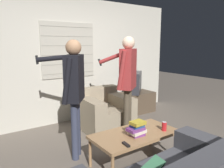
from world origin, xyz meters
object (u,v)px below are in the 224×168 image
object	(u,v)px
person_left_standing	(74,85)
soda_can	(164,126)
person_right_standing	(127,75)
tv	(136,82)
coffee_table	(135,136)
spare_remote	(126,144)
armchair_beige	(104,112)
book_stack	(137,129)

from	to	relation	value
person_left_standing	soda_can	distance (m)	1.38
person_right_standing	tv	bearing A→B (deg)	6.01
coffee_table	tv	size ratio (longest dim) A/B	1.85
person_right_standing	spare_remote	bearing A→B (deg)	-166.18
armchair_beige	book_stack	size ratio (longest dim) A/B	3.62
coffee_table	book_stack	world-z (taller)	book_stack
soda_can	spare_remote	bearing A→B (deg)	-175.51
book_stack	spare_remote	bearing A→B (deg)	-154.30
book_stack	soda_can	bearing A→B (deg)	-11.07
armchair_beige	book_stack	world-z (taller)	armchair_beige
armchair_beige	soda_can	distance (m)	1.48
book_stack	tv	bearing A→B (deg)	49.51
person_left_standing	spare_remote	xyz separation A→B (m)	(0.27, -0.83, -0.62)
coffee_table	spare_remote	distance (m)	0.40
book_stack	spare_remote	world-z (taller)	book_stack
tv	soda_can	world-z (taller)	tv
person_left_standing	coffee_table	bearing A→B (deg)	-97.44
person_right_standing	soda_can	xyz separation A→B (m)	(-0.04, -0.88, -0.61)
tv	book_stack	world-z (taller)	tv
coffee_table	book_stack	bearing A→B (deg)	-116.76
book_stack	soda_can	world-z (taller)	book_stack
tv	person_right_standing	world-z (taller)	person_right_standing
coffee_table	person_right_standing	world-z (taller)	person_right_standing
tv	book_stack	size ratio (longest dim) A/B	2.44
soda_can	spare_remote	world-z (taller)	soda_can
person_right_standing	spare_remote	world-z (taller)	person_right_standing
armchair_beige	tv	distance (m)	1.33
coffee_table	spare_remote	size ratio (longest dim) A/B	8.87
tv	book_stack	bearing A→B (deg)	5.80
armchair_beige	tv	world-z (taller)	tv
armchair_beige	book_stack	bearing A→B (deg)	78.57
spare_remote	coffee_table	bearing A→B (deg)	39.94
tv	soda_can	xyz separation A→B (m)	(-1.14, -1.91, -0.23)
soda_can	coffee_table	bearing A→B (deg)	156.86
coffee_table	tv	world-z (taller)	tv
coffee_table	tv	distance (m)	2.34
tv	book_stack	distance (m)	2.42
tv	soda_can	bearing A→B (deg)	15.57
book_stack	soda_can	size ratio (longest dim) A/B	2.08
book_stack	coffee_table	bearing A→B (deg)	63.24
armchair_beige	spare_remote	world-z (taller)	armchair_beige
armchair_beige	soda_can	bearing A→B (deg)	95.67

